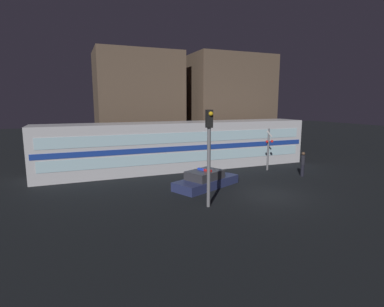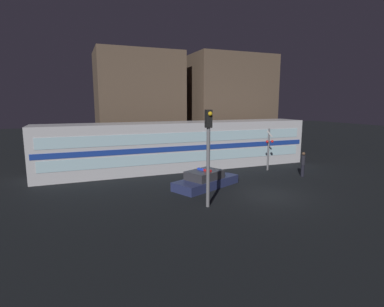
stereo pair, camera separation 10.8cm
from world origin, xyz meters
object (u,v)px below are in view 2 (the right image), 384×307
(train, at_px, (181,146))
(traffic_light_corner, at_px, (208,149))
(police_car, at_px, (206,180))
(pedestrian, at_px, (303,164))
(crossing_signal_near, at_px, (269,148))

(train, xyz_separation_m, traffic_light_corner, (-1.81, -9.34, 1.16))
(police_car, bearing_deg, traffic_light_corner, -137.04)
(train, distance_m, pedestrian, 9.62)
(police_car, xyz_separation_m, traffic_light_corner, (-1.45, -3.49, 2.65))
(train, height_order, traffic_light_corner, traffic_light_corner)
(pedestrian, relative_size, traffic_light_corner, 0.36)
(train, bearing_deg, pedestrian, -38.40)
(crossing_signal_near, distance_m, traffic_light_corner, 10.32)
(train, xyz_separation_m, pedestrian, (7.50, -5.94, -0.99))
(police_car, relative_size, crossing_signal_near, 1.47)
(pedestrian, height_order, crossing_signal_near, crossing_signal_near)
(train, xyz_separation_m, crossing_signal_near, (6.39, -3.20, -0.07))
(crossing_signal_near, bearing_deg, pedestrian, -68.02)
(pedestrian, xyz_separation_m, crossing_signal_near, (-1.11, 2.74, 0.92))
(traffic_light_corner, bearing_deg, train, 79.03)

